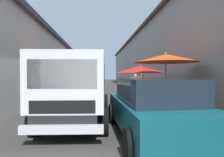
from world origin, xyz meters
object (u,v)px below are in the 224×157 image
object	(u,v)px
fruit_stall_near_left	(165,66)
vendor_in_shade	(141,82)
fruit_stall_far_left	(54,75)
parked_scooter	(66,92)
hatchback_car	(153,107)
fruit_stall_near_right	(87,72)
fruit_stall_mid_lane	(140,73)
delivery_truck	(74,92)
vendor_by_crates	(135,83)

from	to	relation	value
fruit_stall_near_left	vendor_in_shade	world-z (taller)	fruit_stall_near_left
fruit_stall_far_left	parked_scooter	world-z (taller)	fruit_stall_far_left
parked_scooter	hatchback_car	bearing A→B (deg)	-154.17
hatchback_car	vendor_in_shade	xyz separation A→B (m)	(9.40, -2.00, 0.22)
fruit_stall_near_right	parked_scooter	bearing A→B (deg)	174.32
fruit_stall_mid_lane	parked_scooter	bearing A→B (deg)	68.28
fruit_stall_near_left	parked_scooter	bearing A→B (deg)	47.58
fruit_stall_near_left	fruit_stall_far_left	bearing A→B (deg)	66.77
delivery_truck	fruit_stall_far_left	bearing A→B (deg)	20.95
fruit_stall_mid_lane	fruit_stall_near_left	size ratio (longest dim) A/B	1.07
fruit_stall_far_left	vendor_in_shade	xyz separation A→B (m)	(4.70, -5.53, -0.58)
hatchback_car	fruit_stall_mid_lane	bearing A→B (deg)	-9.52
hatchback_car	delivery_truck	bearing A→B (deg)	67.29
fruit_stall_near_left	hatchback_car	size ratio (longest dim) A/B	0.64
vendor_in_shade	fruit_stall_near_left	bearing A→B (deg)	174.28
delivery_truck	vendor_by_crates	size ratio (longest dim) A/B	3.14
fruit_stall_far_left	hatchback_car	size ratio (longest dim) A/B	0.54
vendor_by_crates	delivery_truck	bearing A→B (deg)	157.07
vendor_in_shade	parked_scooter	size ratio (longest dim) A/B	0.98
fruit_stall_near_right	hatchback_car	xyz separation A→B (m)	(-15.10, -2.50, -1.08)
fruit_stall_mid_lane	vendor_in_shade	distance (m)	4.41
fruit_stall_near_right	parked_scooter	size ratio (longest dim) A/B	1.70
fruit_stall_far_left	vendor_by_crates	xyz separation A→B (m)	(4.56, -5.02, -0.62)
fruit_stall_near_left	delivery_truck	distance (m)	3.91
fruit_stall_far_left	fruit_stall_near_left	distance (m)	5.29
fruit_stall_far_left	fruit_stall_mid_lane	bearing A→B (deg)	-83.63
fruit_stall_far_left	fruit_stall_near_left	world-z (taller)	fruit_stall_near_left
fruit_stall_mid_lane	hatchback_car	xyz separation A→B (m)	(-5.19, 0.87, -0.89)
vendor_in_shade	parked_scooter	world-z (taller)	vendor_in_shade
fruit_stall_mid_lane	delivery_truck	xyz separation A→B (m)	(-4.33, 2.93, -0.58)
fruit_stall_mid_lane	fruit_stall_near_right	world-z (taller)	fruit_stall_near_right
fruit_stall_mid_lane	fruit_stall_near_right	size ratio (longest dim) A/B	0.95
fruit_stall_mid_lane	delivery_truck	world-z (taller)	fruit_stall_mid_lane
delivery_truck	parked_scooter	distance (m)	6.16
fruit_stall_mid_lane	vendor_in_shade	world-z (taller)	fruit_stall_mid_lane
fruit_stall_far_left	vendor_in_shade	bearing A→B (deg)	-49.64
fruit_stall_near_left	vendor_by_crates	bearing A→B (deg)	-1.46
hatchback_car	parked_scooter	xyz separation A→B (m)	(6.86, 3.32, -0.29)
delivery_truck	parked_scooter	xyz separation A→B (m)	(6.00, 1.26, -0.59)
fruit_stall_mid_lane	fruit_stall_near_right	bearing A→B (deg)	18.79
fruit_stall_mid_lane	fruit_stall_near_right	distance (m)	10.47
fruit_stall_far_left	fruit_stall_near_right	world-z (taller)	fruit_stall_near_right
vendor_by_crates	parked_scooter	size ratio (longest dim) A/B	0.94
fruit_stall_near_left	delivery_truck	bearing A→B (deg)	117.41
parked_scooter	fruit_stall_near_right	bearing A→B (deg)	-5.68
fruit_stall_far_left	fruit_stall_near_left	bearing A→B (deg)	-113.23
fruit_stall_far_left	fruit_stall_near_left	xyz separation A→B (m)	(-2.08, -4.85, 0.37)
fruit_stall_mid_lane	vendor_by_crates	distance (m)	4.18
vendor_by_crates	parked_scooter	bearing A→B (deg)	116.54
fruit_stall_far_left	fruit_stall_near_right	xyz separation A→B (m)	(10.40, -1.03, 0.28)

